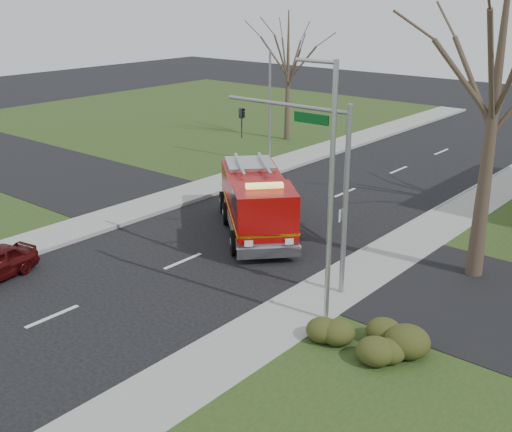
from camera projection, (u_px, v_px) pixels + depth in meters
The scene contains 10 objects.
ground at pixel (183, 261), 25.63m from camera, with size 120.00×120.00×0.00m, color black.
sidewalk_right at pixel (310, 306), 21.85m from camera, with size 2.40×80.00×0.15m, color #9B9C96.
sidewalk_left at pixel (88, 225), 29.35m from camera, with size 2.40×80.00×0.15m, color #9B9C96.
hedge_corner at pixel (367, 330), 19.27m from camera, with size 2.80×2.00×0.90m, color #323B15.
bare_tree_near at pixel (497, 78), 21.76m from camera, with size 6.00×6.00×12.00m.
bare_tree_left at pixel (288, 62), 44.30m from camera, with size 4.50×4.50×9.00m.
traffic_signal_mast at pixel (315, 161), 22.00m from camera, with size 5.29×0.18×6.80m.
streetlight_pole at pixel (329, 189), 19.44m from camera, with size 1.48×0.16×8.40m.
utility_pole_far at pixel (270, 108), 38.71m from camera, with size 0.14×0.14×7.00m, color gray.
fire_engine at pixel (257, 204), 28.24m from camera, with size 7.11×6.80×2.96m.
Camera 1 is at (17.35, -16.21, 10.24)m, focal length 45.00 mm.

